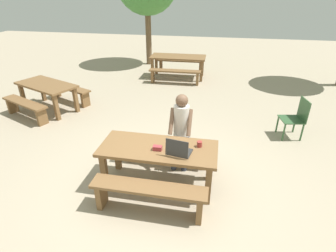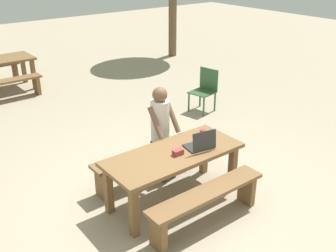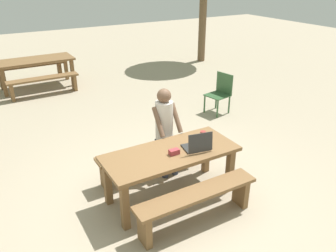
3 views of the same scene
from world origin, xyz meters
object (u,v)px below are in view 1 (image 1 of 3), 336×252
laptop (179,150)px  person_seated (181,127)px  picnic_table_rear (47,88)px  plastic_chair (296,117)px  picnic_table_front (158,153)px  coffee_mug (200,144)px  picnic_table_mid (178,59)px  small_pouch (157,148)px

laptop → person_seated: (-0.08, 0.73, 0.00)m
picnic_table_rear → plastic_chair: bearing=19.5°
picnic_table_front → coffee_mug: bearing=12.5°
laptop → picnic_table_mid: (-0.97, 6.03, -0.13)m
small_pouch → plastic_chair: 3.32m
picnic_table_mid → picnic_table_front: bearing=-84.9°
small_pouch → picnic_table_rear: size_ratio=0.07×
small_pouch → plastic_chair: bearing=41.3°
coffee_mug → picnic_table_rear: 4.71m
coffee_mug → plastic_chair: (1.88, 1.97, -0.30)m
small_pouch → coffee_mug: size_ratio=1.49×
picnic_table_front → person_seated: (0.26, 0.59, 0.18)m
small_pouch → picnic_table_mid: bearing=96.1°
picnic_table_mid → picnic_table_rear: (-2.87, -3.47, -0.06)m
picnic_table_front → small_pouch: bearing=-85.9°
picnic_table_front → small_pouch: size_ratio=13.49×
laptop → small_pouch: 0.34m
small_pouch → person_seated: person_seated is taller
picnic_table_front → plastic_chair: plastic_chair is taller
picnic_table_mid → laptop: bearing=-81.9°
coffee_mug → picnic_table_mid: (-1.25, 5.76, -0.11)m
coffee_mug → picnic_table_rear: size_ratio=0.05×
plastic_chair → picnic_table_rear: size_ratio=0.48×
coffee_mug → person_seated: bearing=128.2°
picnic_table_front → picnic_table_rear: size_ratio=1.01×
laptop → picnic_table_mid: laptop is taller
small_pouch → person_seated: bearing=69.3°
person_seated → coffee_mug: bearing=-51.8°
small_pouch → picnic_table_front: bearing=94.1°
picnic_table_front → picnic_table_rear: picnic_table_front is taller
coffee_mug → plastic_chair: bearing=46.4°
person_seated → picnic_table_rear: size_ratio=0.75×
laptop → plastic_chair: size_ratio=0.45×
coffee_mug → picnic_table_rear: bearing=150.9°
small_pouch → coffee_mug: 0.65m
laptop → picnic_table_mid: bearing=-70.8°
small_pouch → plastic_chair: plastic_chair is taller
laptop → person_seated: size_ratio=0.28×
person_seated → picnic_table_rear: 4.19m
picnic_table_front → laptop: (0.34, -0.14, 0.18)m
plastic_chair → picnic_table_rear: plastic_chair is taller
picnic_table_rear → small_pouch: bearing=-13.0°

